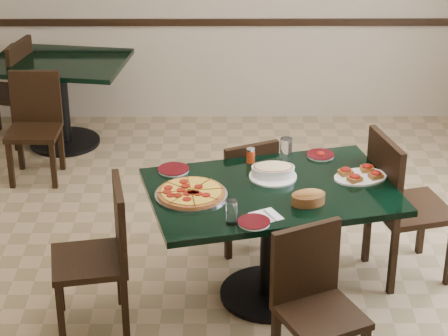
{
  "coord_description": "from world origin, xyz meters",
  "views": [
    {
      "loc": [
        0.09,
        -4.71,
        3.09
      ],
      "look_at": [
        0.1,
        0.0,
        0.8
      ],
      "focal_mm": 70.0,
      "sensor_mm": 36.0,
      "label": 1
    }
  ],
  "objects_px": {
    "chair_far": "(245,189)",
    "chair_right": "(399,199)",
    "pepperoni_pizza": "(191,193)",
    "lasagna_casserole": "(273,170)",
    "back_chair_left": "(11,86)",
    "chair_left": "(103,249)",
    "bread_basket": "(308,197)",
    "back_chair_near": "(35,120)",
    "bruschetta_platter": "(361,175)",
    "chair_near": "(314,297)",
    "back_table": "(60,86)",
    "main_table": "(271,216)"
  },
  "relations": [
    {
      "from": "chair_right",
      "to": "bread_basket",
      "type": "height_order",
      "value": "chair_right"
    },
    {
      "from": "back_chair_near",
      "to": "bread_basket",
      "type": "xyz_separation_m",
      "value": [
        1.94,
        -1.91,
        0.33
      ]
    },
    {
      "from": "back_chair_left",
      "to": "chair_near",
      "type": "bearing_deg",
      "value": 49.99
    },
    {
      "from": "chair_right",
      "to": "back_chair_left",
      "type": "distance_m",
      "value": 3.58
    },
    {
      "from": "main_table",
      "to": "chair_far",
      "type": "xyz_separation_m",
      "value": [
        -0.14,
        0.59,
        -0.12
      ]
    },
    {
      "from": "back_chair_near",
      "to": "back_table",
      "type": "bearing_deg",
      "value": 81.42
    },
    {
      "from": "main_table",
      "to": "chair_left",
      "type": "xyz_separation_m",
      "value": [
        -0.97,
        -0.27,
        -0.06
      ]
    },
    {
      "from": "chair_right",
      "to": "back_chair_near",
      "type": "relative_size",
      "value": 1.16
    },
    {
      "from": "lasagna_casserole",
      "to": "chair_far",
      "type": "bearing_deg",
      "value": 108.18
    },
    {
      "from": "main_table",
      "to": "back_chair_left",
      "type": "relative_size",
      "value": 1.79
    },
    {
      "from": "chair_right",
      "to": "back_chair_left",
      "type": "relative_size",
      "value": 1.08
    },
    {
      "from": "chair_right",
      "to": "chair_left",
      "type": "xyz_separation_m",
      "value": [
        -1.78,
        -0.52,
        -0.04
      ]
    },
    {
      "from": "back_table",
      "to": "lasagna_casserole",
      "type": "xyz_separation_m",
      "value": [
        1.66,
        -2.17,
        0.27
      ]
    },
    {
      "from": "pepperoni_pizza",
      "to": "bread_basket",
      "type": "height_order",
      "value": "bread_basket"
    },
    {
      "from": "chair_right",
      "to": "chair_near",
      "type": "bearing_deg",
      "value": 132.45
    },
    {
      "from": "pepperoni_pizza",
      "to": "bruschetta_platter",
      "type": "height_order",
      "value": "bruschetta_platter"
    },
    {
      "from": "chair_left",
      "to": "bruschetta_platter",
      "type": "distance_m",
      "value": 1.59
    },
    {
      "from": "bruschetta_platter",
      "to": "chair_far",
      "type": "bearing_deg",
      "value": 129.91
    },
    {
      "from": "back_chair_left",
      "to": "pepperoni_pizza",
      "type": "bearing_deg",
      "value": 46.88
    },
    {
      "from": "bread_basket",
      "to": "bruschetta_platter",
      "type": "bearing_deg",
      "value": 26.22
    },
    {
      "from": "chair_right",
      "to": "back_chair_near",
      "type": "height_order",
      "value": "chair_right"
    },
    {
      "from": "main_table",
      "to": "back_chair_left",
      "type": "xyz_separation_m",
      "value": [
        -2.07,
        2.38,
        -0.07
      ]
    },
    {
      "from": "back_table",
      "to": "back_chair_near",
      "type": "bearing_deg",
      "value": -91.13
    },
    {
      "from": "back_chair_near",
      "to": "back_chair_left",
      "type": "distance_m",
      "value": 0.73
    },
    {
      "from": "chair_far",
      "to": "back_chair_left",
      "type": "xyz_separation_m",
      "value": [
        -1.93,
        1.79,
        0.06
      ]
    },
    {
      "from": "chair_far",
      "to": "chair_near",
      "type": "relative_size",
      "value": 0.94
    },
    {
      "from": "chair_far",
      "to": "chair_right",
      "type": "relative_size",
      "value": 0.83
    },
    {
      "from": "pepperoni_pizza",
      "to": "lasagna_casserole",
      "type": "xyz_separation_m",
      "value": [
        0.48,
        0.23,
        0.03
      ]
    },
    {
      "from": "back_chair_near",
      "to": "back_chair_left",
      "type": "bearing_deg",
      "value": 117.38
    },
    {
      "from": "chair_near",
      "to": "bruschetta_platter",
      "type": "relative_size",
      "value": 2.25
    },
    {
      "from": "pepperoni_pizza",
      "to": "lasagna_casserole",
      "type": "height_order",
      "value": "lasagna_casserole"
    },
    {
      "from": "chair_near",
      "to": "chair_left",
      "type": "height_order",
      "value": "chair_left"
    },
    {
      "from": "chair_far",
      "to": "bread_basket",
      "type": "bearing_deg",
      "value": 89.64
    },
    {
      "from": "main_table",
      "to": "pepperoni_pizza",
      "type": "bearing_deg",
      "value": 176.36
    },
    {
      "from": "back_chair_near",
      "to": "bruschetta_platter",
      "type": "bearing_deg",
      "value": -33.72
    },
    {
      "from": "back_table",
      "to": "pepperoni_pizza",
      "type": "xyz_separation_m",
      "value": [
        1.17,
        -2.4,
        0.24
      ]
    },
    {
      "from": "back_chair_left",
      "to": "lasagna_casserole",
      "type": "relative_size",
      "value": 3.12
    },
    {
      "from": "chair_right",
      "to": "chair_left",
      "type": "distance_m",
      "value": 1.86
    },
    {
      "from": "back_chair_near",
      "to": "lasagna_casserole",
      "type": "relative_size",
      "value": 2.9
    },
    {
      "from": "back_chair_left",
      "to": "bread_basket",
      "type": "distance_m",
      "value": 3.43
    },
    {
      "from": "bruschetta_platter",
      "to": "chair_left",
      "type": "bearing_deg",
      "value": 178.52
    },
    {
      "from": "bruschetta_platter",
      "to": "pepperoni_pizza",
      "type": "bearing_deg",
      "value": 175.81
    },
    {
      "from": "chair_near",
      "to": "chair_right",
      "type": "height_order",
      "value": "chair_right"
    },
    {
      "from": "chair_far",
      "to": "pepperoni_pizza",
      "type": "bearing_deg",
      "value": 39.89
    },
    {
      "from": "chair_left",
      "to": "lasagna_casserole",
      "type": "distance_m",
      "value": 1.11
    },
    {
      "from": "pepperoni_pizza",
      "to": "bread_basket",
      "type": "bearing_deg",
      "value": -8.37
    },
    {
      "from": "chair_left",
      "to": "back_chair_near",
      "type": "xyz_separation_m",
      "value": [
        -0.77,
        2.0,
        -0.04
      ]
    },
    {
      "from": "back_table",
      "to": "chair_left",
      "type": "bearing_deg",
      "value": -66.97
    },
    {
      "from": "chair_far",
      "to": "chair_right",
      "type": "height_order",
      "value": "chair_right"
    },
    {
      "from": "chair_left",
      "to": "bread_basket",
      "type": "height_order",
      "value": "chair_left"
    }
  ]
}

